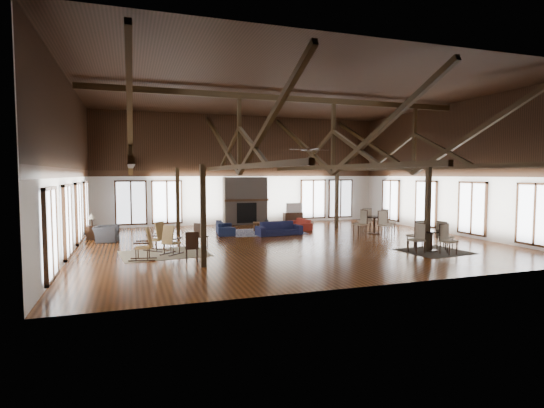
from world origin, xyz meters
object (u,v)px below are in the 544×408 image
object	(u,v)px
sofa_orange	(300,224)
cafe_table_far	(374,222)
sofa_navy_front	(279,228)
tv_console	(293,217)
coffee_table	(265,223)
armchair	(106,234)
sofa_navy_left	(225,228)
cafe_table_near	(431,237)

from	to	relation	value
sofa_orange	cafe_table_far	bearing A→B (deg)	41.47
cafe_table_far	sofa_navy_front	bearing A→B (deg)	167.15
tv_console	sofa_navy_front	bearing A→B (deg)	-118.27
sofa_orange	cafe_table_far	world-z (taller)	cafe_table_far
coffee_table	armchair	bearing A→B (deg)	-157.59
sofa_navy_left	coffee_table	world-z (taller)	sofa_navy_left
sofa_navy_left	sofa_orange	world-z (taller)	sofa_navy_left
armchair	cafe_table_far	distance (m)	11.79
cafe_table_far	cafe_table_near	bearing A→B (deg)	-96.48
armchair	cafe_table_near	size ratio (longest dim) A/B	0.50
sofa_navy_front	cafe_table_far	distance (m)	4.47
sofa_navy_front	cafe_table_near	world-z (taller)	cafe_table_near
sofa_navy_left	tv_console	xyz separation A→B (m)	(4.75, 3.50, -0.01)
coffee_table	armchair	size ratio (longest dim) A/B	1.28
sofa_orange	cafe_table_near	size ratio (longest dim) A/B	0.85
cafe_table_near	cafe_table_far	bearing A→B (deg)	83.52
sofa_navy_left	coffee_table	distance (m)	2.00
sofa_orange	tv_console	distance (m)	3.04
coffee_table	armchair	distance (m)	7.17
cafe_table_far	coffee_table	bearing A→B (deg)	153.20
sofa_orange	coffee_table	world-z (taller)	sofa_orange
cafe_table_far	sofa_navy_left	bearing A→B (deg)	161.69
sofa_navy_front	tv_console	size ratio (longest dim) A/B	1.88
sofa_navy_left	cafe_table_near	bearing A→B (deg)	-130.55
sofa_orange	sofa_navy_front	bearing A→B (deg)	-46.79
sofa_orange	cafe_table_far	xyz separation A→B (m)	(2.62, -2.75, 0.30)
sofa_navy_left	coffee_table	bearing A→B (deg)	-78.50
sofa_navy_left	sofa_navy_front	bearing A→B (deg)	-110.59
sofa_orange	cafe_table_near	xyz separation A→B (m)	(2.11, -7.30, 0.26)
armchair	cafe_table_near	distance (m)	12.67
coffee_table	tv_console	bearing A→B (deg)	65.64
tv_console	armchair	bearing A→B (deg)	-156.55
sofa_navy_front	sofa_orange	bearing A→B (deg)	41.73
sofa_navy_front	cafe_table_near	bearing A→B (deg)	-58.95
sofa_navy_left	cafe_table_far	world-z (taller)	cafe_table_far
cafe_table_near	coffee_table	bearing A→B (deg)	120.70
sofa_navy_front	cafe_table_far	size ratio (longest dim) A/B	0.96
armchair	sofa_navy_left	bearing A→B (deg)	-72.28
cafe_table_near	sofa_navy_left	bearing A→B (deg)	132.05
cafe_table_near	tv_console	bearing A→B (deg)	97.33
sofa_navy_front	sofa_orange	size ratio (longest dim) A/B	1.20
armchair	cafe_table_far	xyz separation A→B (m)	(11.70, -1.40, 0.23)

